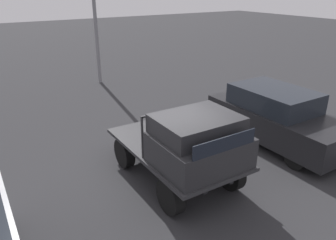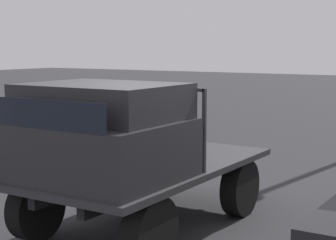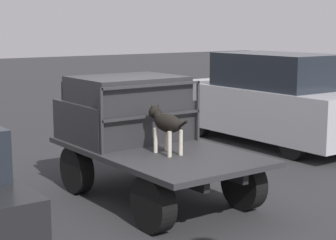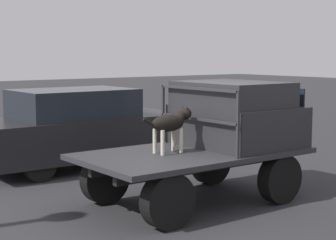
# 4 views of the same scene
# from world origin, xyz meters

# --- Properties ---
(ground_plane) EXTENTS (80.00, 80.00, 0.00)m
(ground_plane) POSITION_xyz_m (0.00, 0.00, 0.00)
(ground_plane) COLOR #2D2D30
(flatbed_truck) EXTENTS (3.56, 1.96, 0.83)m
(flatbed_truck) POSITION_xyz_m (0.00, 0.00, 0.59)
(flatbed_truck) COLOR black
(flatbed_truck) RESTS_ON ground
(truck_cab) EXTENTS (1.57, 1.84, 1.05)m
(truck_cab) POSITION_xyz_m (0.91, 0.00, 1.33)
(truck_cab) COLOR #28282B
(truck_cab) RESTS_ON flatbed_truck
(truck_headboard) EXTENTS (0.04, 1.84, 0.99)m
(truck_headboard) POSITION_xyz_m (0.09, 0.00, 1.48)
(truck_headboard) COLOR #2D2D30
(truck_headboard) RESTS_ON flatbed_truck
(dog) EXTENTS (0.94, 0.27, 0.71)m
(dog) POSITION_xyz_m (-0.36, 0.08, 1.29)
(dog) COLOR beige
(dog) RESTS_ON flatbed_truck
(parked_pickup_far) EXTENTS (4.91, 1.87, 2.09)m
(parked_pickup_far) POSITION_xyz_m (2.07, -4.62, 1.02)
(parked_pickup_far) COLOR black
(parked_pickup_far) RESTS_ON ground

